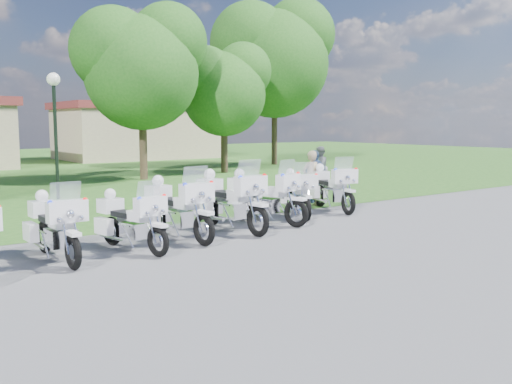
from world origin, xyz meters
TOP-DOWN VIEW (x-y plane):
  - ground at (0.00, 0.00)m, footprint 100.00×100.00m
  - motorcycle_1 at (-4.05, 1.07)m, footprint 0.77×2.33m
  - motorcycle_2 at (-2.54, 1.02)m, footprint 1.00×2.20m
  - motorcycle_3 at (-1.19, 1.50)m, footprint 0.94×2.53m
  - motorcycle_4 at (0.35, 1.66)m, footprint 0.94×2.65m
  - motorcycle_5 at (1.61, 1.98)m, footprint 1.27×2.47m
  - motorcycle_6 at (3.11, 2.36)m, footprint 1.38×2.18m
  - motorcycle_7 at (4.64, 2.56)m, footprint 1.23×2.41m
  - lamp_post at (-1.25, 9.91)m, footprint 0.44×0.44m
  - tree_2 at (4.12, 14.64)m, footprint 6.12×5.22m
  - tree_3 at (9.20, 15.52)m, footprint 5.15×4.39m
  - tree_4 at (15.03, 18.71)m, footprint 7.84×6.69m
  - building_east at (11.00, 30.00)m, footprint 11.44×7.28m
  - bystander_a at (4.65, 3.50)m, footprint 0.66×0.45m
  - bystander_b at (8.29, 7.05)m, footprint 1.00×0.90m
  - bystander_c at (5.30, 4.01)m, footprint 1.04×0.50m

SIDE VIEW (x-z plane):
  - ground at x=0.00m, z-range 0.00..0.00m
  - motorcycle_2 at x=-2.54m, z-range -0.12..1.37m
  - motorcycle_1 at x=-4.05m, z-range -0.13..1.44m
  - motorcycle_6 at x=3.11m, z-range -0.13..1.44m
  - motorcycle_7 at x=4.64m, z-range -0.14..1.52m
  - motorcycle_3 at x=-1.19m, z-range -0.14..1.56m
  - motorcycle_5 at x=1.61m, z-range -0.14..1.56m
  - motorcycle_4 at x=0.35m, z-range -0.15..1.63m
  - bystander_b at x=8.29m, z-range 0.00..1.68m
  - bystander_c at x=5.30m, z-range 0.00..1.73m
  - bystander_a at x=4.65m, z-range 0.00..1.75m
  - building_east at x=11.00m, z-range 0.02..4.12m
  - lamp_post at x=-1.25m, z-range 1.09..5.39m
  - tree_3 at x=9.20m, z-range 1.11..7.97m
  - tree_2 at x=4.12m, z-range 1.32..9.47m
  - tree_4 at x=15.03m, z-range 1.69..12.15m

